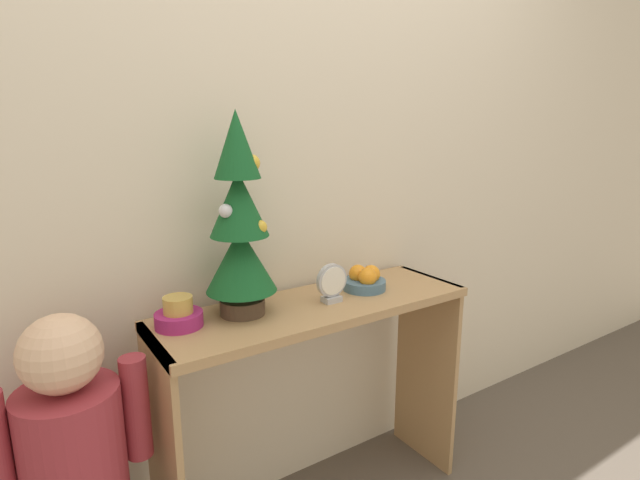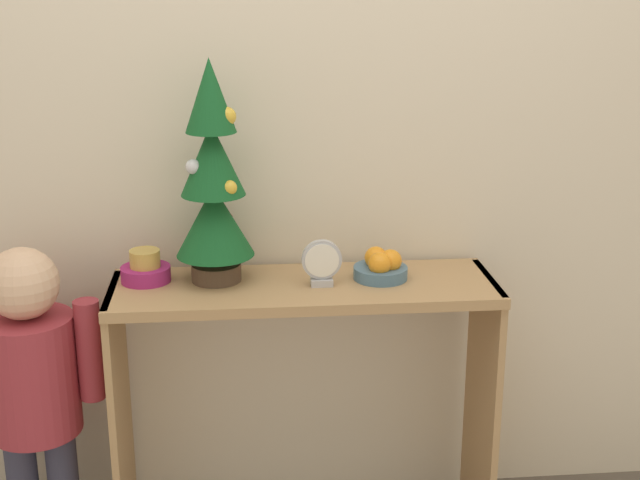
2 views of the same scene
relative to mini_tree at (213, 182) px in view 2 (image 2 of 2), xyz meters
name	(u,v)px [view 2 (image 2 of 2)]	position (x,y,z in m)	size (l,w,h in m)	color
back_wall	(297,107)	(0.24, 0.17, 0.18)	(7.00, 0.05, 2.50)	beige
console_table	(304,347)	(0.24, -0.05, -0.48)	(1.08, 0.35, 0.79)	tan
mini_tree	(213,182)	(0.00, 0.00, 0.00)	(0.22, 0.22, 0.62)	#4C3828
fruit_bowl	(381,267)	(0.47, -0.03, -0.25)	(0.15, 0.15, 0.09)	#476B84
singing_bowl	(146,269)	(-0.20, 0.01, -0.25)	(0.14, 0.14, 0.09)	#9E2366
desk_clock	(322,263)	(0.29, -0.07, -0.22)	(0.11, 0.04, 0.13)	#B2B2B7
child_figure	(32,374)	(-0.52, -0.07, -0.52)	(0.40, 0.25, 0.92)	#38384C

